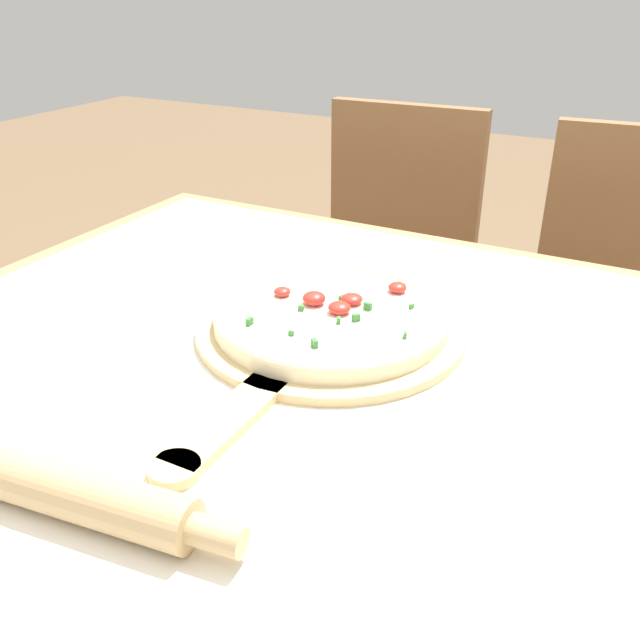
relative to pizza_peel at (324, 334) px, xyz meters
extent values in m
cube|color=#A87F51|center=(0.04, -0.07, -0.03)|extent=(1.20, 1.01, 0.03)
cylinder|color=#A87F51|center=(-0.50, 0.37, -0.41)|extent=(0.06, 0.06, 0.74)
cube|color=white|center=(0.04, -0.07, -0.01)|extent=(1.12, 0.93, 0.00)
cylinder|color=tan|center=(0.00, 0.02, 0.00)|extent=(0.34, 0.34, 0.01)
cube|color=tan|center=(0.00, -0.21, 0.00)|extent=(0.05, 0.17, 0.01)
cylinder|color=tan|center=(0.00, -0.30, 0.00)|extent=(0.05, 0.05, 0.01)
cylinder|color=beige|center=(0.00, 0.02, 0.01)|extent=(0.30, 0.30, 0.02)
torus|color=beige|center=(0.00, 0.02, 0.02)|extent=(0.30, 0.30, 0.02)
cylinder|color=white|center=(0.00, 0.02, 0.02)|extent=(0.26, 0.26, 0.00)
ellipsoid|color=red|center=(0.05, 0.11, 0.03)|extent=(0.02, 0.02, 0.01)
ellipsoid|color=red|center=(-0.03, 0.02, 0.03)|extent=(0.03, 0.03, 0.02)
ellipsoid|color=red|center=(0.01, 0.02, 0.03)|extent=(0.03, 0.03, 0.01)
ellipsoid|color=red|center=(0.02, 0.05, 0.03)|extent=(0.03, 0.03, 0.01)
ellipsoid|color=red|center=(-0.08, 0.03, 0.03)|extent=(0.02, 0.02, 0.01)
cube|color=#387533|center=(-0.03, 0.00, 0.03)|extent=(0.01, 0.01, 0.01)
cube|color=#387533|center=(-0.07, -0.06, 0.03)|extent=(0.01, 0.01, 0.01)
cube|color=#387533|center=(0.04, 0.04, 0.03)|extent=(0.01, 0.01, 0.01)
cube|color=#387533|center=(0.02, -0.01, 0.03)|extent=(0.01, 0.01, 0.01)
cube|color=#387533|center=(0.11, -0.01, 0.03)|extent=(0.01, 0.01, 0.01)
cube|color=#387533|center=(0.00, 0.05, 0.03)|extent=(0.01, 0.01, 0.01)
cube|color=#387533|center=(0.04, 0.01, 0.03)|extent=(0.01, 0.01, 0.01)
cube|color=#387533|center=(-0.01, -0.06, 0.03)|extent=(0.01, 0.00, 0.01)
cube|color=#387533|center=(0.03, -0.07, 0.03)|extent=(0.01, 0.01, 0.01)
cube|color=#387533|center=(0.09, 0.07, 0.03)|extent=(0.01, 0.01, 0.01)
cylinder|color=tan|center=(-0.09, -0.38, 0.02)|extent=(0.34, 0.09, 0.05)
cylinder|color=tan|center=(0.09, -0.36, 0.02)|extent=(0.05, 0.03, 0.03)
cube|color=brown|center=(-0.22, 0.69, -0.32)|extent=(0.41, 0.41, 0.02)
cube|color=brown|center=(-0.23, 0.87, -0.09)|extent=(0.38, 0.05, 0.44)
cylinder|color=brown|center=(-0.38, 0.52, -0.55)|extent=(0.04, 0.04, 0.45)
cylinder|color=brown|center=(-0.06, 0.53, -0.55)|extent=(0.04, 0.04, 0.45)
cylinder|color=brown|center=(-0.39, 0.84, -0.55)|extent=(0.04, 0.04, 0.45)
cylinder|color=brown|center=(-0.07, 0.85, -0.55)|extent=(0.04, 0.04, 0.45)
cube|color=brown|center=(0.31, 0.69, -0.32)|extent=(0.43, 0.43, 0.02)
cube|color=brown|center=(0.30, 0.87, -0.09)|extent=(0.38, 0.07, 0.44)
cylinder|color=brown|center=(0.17, 0.51, -0.55)|extent=(0.04, 0.04, 0.45)
cylinder|color=brown|center=(0.14, 0.83, -0.55)|extent=(0.04, 0.04, 0.45)
camera|label=1|loc=(0.34, -0.66, 0.41)|focal=38.00mm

